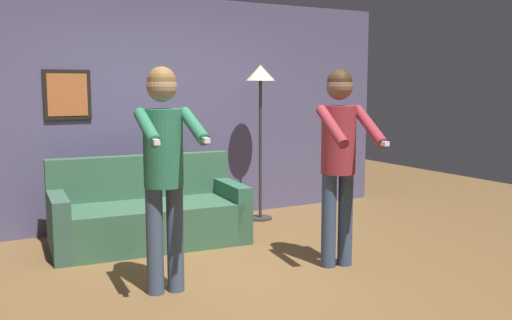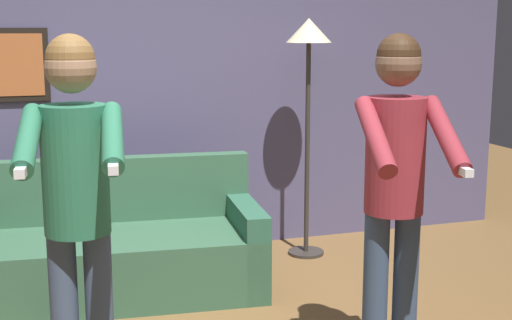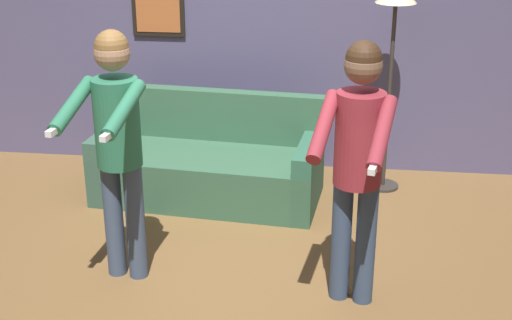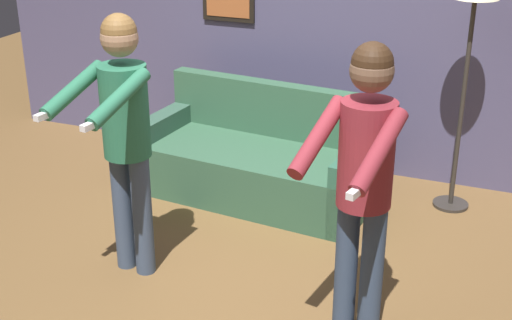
{
  "view_description": "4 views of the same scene",
  "coord_description": "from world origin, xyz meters",
  "px_view_note": "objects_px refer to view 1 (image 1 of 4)",
  "views": [
    {
      "loc": [
        -2.1,
        -4.09,
        1.6
      ],
      "look_at": [
        0.13,
        -0.13,
        1.0
      ],
      "focal_mm": 40.0,
      "sensor_mm": 36.0,
      "label": 1
    },
    {
      "loc": [
        -0.82,
        -3.28,
        1.76
      ],
      "look_at": [
        0.22,
        -0.1,
        1.14
      ],
      "focal_mm": 50.0,
      "sensor_mm": 36.0,
      "label": 2
    },
    {
      "loc": [
        0.8,
        -4.27,
        2.61
      ],
      "look_at": [
        0.31,
        -0.16,
        0.96
      ],
      "focal_mm": 50.0,
      "sensor_mm": 36.0,
      "label": 3
    },
    {
      "loc": [
        1.69,
        -3.6,
        2.58
      ],
      "look_at": [
        0.28,
        -0.08,
        0.96
      ],
      "focal_mm": 50.0,
      "sensor_mm": 36.0,
      "label": 4
    }
  ],
  "objects_px": {
    "torchiere_lamp": "(260,91)",
    "couch": "(149,217)",
    "person_standing_left": "(164,157)",
    "person_standing_right": "(339,148)"
  },
  "relations": [
    {
      "from": "torchiere_lamp",
      "to": "couch",
      "type": "bearing_deg",
      "value": -166.27
    },
    {
      "from": "person_standing_left",
      "to": "couch",
      "type": "bearing_deg",
      "value": 76.45
    },
    {
      "from": "couch",
      "to": "person_standing_left",
      "type": "distance_m",
      "value": 1.64
    },
    {
      "from": "couch",
      "to": "torchiere_lamp",
      "type": "xyz_separation_m",
      "value": [
        1.51,
        0.37,
        1.26
      ]
    },
    {
      "from": "couch",
      "to": "torchiere_lamp",
      "type": "distance_m",
      "value": 2.0
    },
    {
      "from": "torchiere_lamp",
      "to": "person_standing_right",
      "type": "height_order",
      "value": "torchiere_lamp"
    },
    {
      "from": "torchiere_lamp",
      "to": "person_standing_right",
      "type": "relative_size",
      "value": 1.06
    },
    {
      "from": "torchiere_lamp",
      "to": "person_standing_right",
      "type": "bearing_deg",
      "value": -98.95
    },
    {
      "from": "person_standing_right",
      "to": "couch",
      "type": "bearing_deg",
      "value": 128.55
    },
    {
      "from": "torchiere_lamp",
      "to": "person_standing_left",
      "type": "distance_m",
      "value": 2.61
    }
  ]
}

